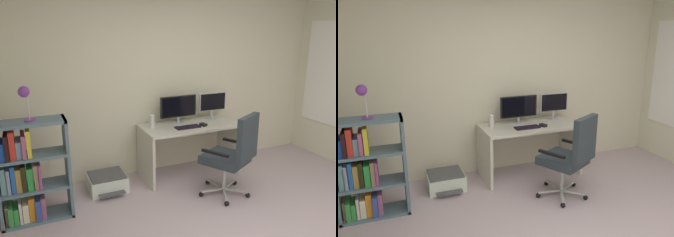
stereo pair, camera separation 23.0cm
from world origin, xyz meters
The scene contains 11 objects.
wall_back centered at (0.00, 2.31, 1.29)m, with size 4.88×0.10×2.58m, color beige.
desk centered at (0.20, 1.91, 0.53)m, with size 1.36×0.64×0.73m.
monitor_main centered at (0.08, 2.04, 0.95)m, with size 0.54×0.18×0.38m.
monitor_secondary centered at (0.63, 2.04, 0.96)m, with size 0.42×0.18×0.39m.
keyboard centered at (0.10, 1.79, 0.74)m, with size 0.34×0.13×0.02m, color black.
computer_mouse centered at (0.33, 1.78, 0.74)m, with size 0.06×0.10×0.03m, color black.
desktop_speaker centered at (-0.33, 2.00, 0.81)m, with size 0.07×0.07×0.17m, color silver.
office_chair centered at (0.36, 1.10, 0.57)m, with size 0.66×0.70×1.06m.
bookshelf centered at (-1.92, 1.55, 0.52)m, with size 0.73×0.31×1.11m.
desk_lamp centered at (-1.85, 1.55, 1.37)m, with size 0.14×0.11×0.36m.
printer centered at (-1.00, 1.89, 0.11)m, with size 0.46×0.50×0.22m.
Camera 2 is at (-1.66, -2.05, 2.03)m, focal length 35.56 mm.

